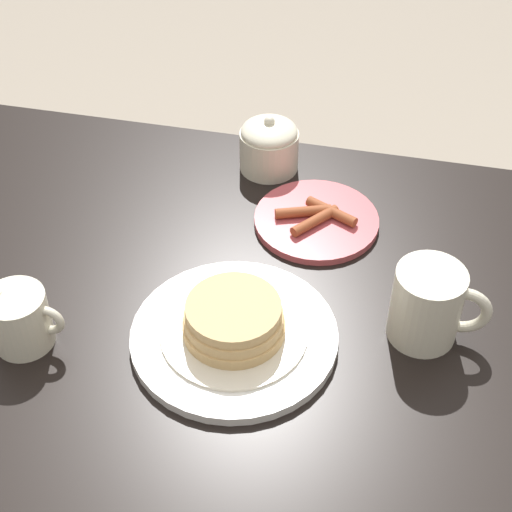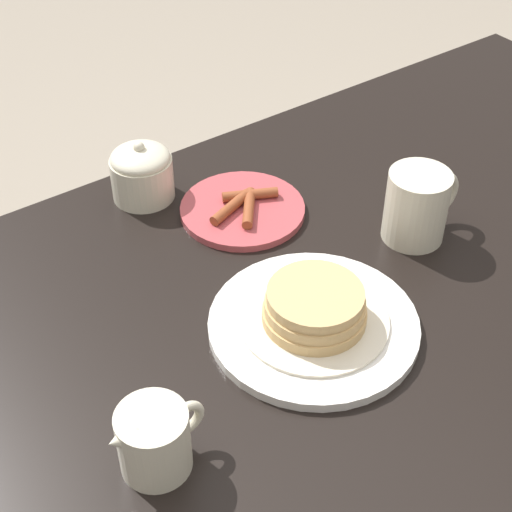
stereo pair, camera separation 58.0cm
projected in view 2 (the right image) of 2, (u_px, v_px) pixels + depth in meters
The scene contains 6 objects.
dining_table at pixel (340, 378), 0.99m from camera, with size 1.43×0.81×0.73m.
pancake_plate at pixel (315, 318), 0.87m from camera, with size 0.24×0.24×0.06m.
side_plate_bacon at pixel (243, 209), 1.05m from camera, with size 0.17×0.17×0.02m.
coffee_mug at pixel (418, 205), 0.98m from camera, with size 0.11×0.08×0.10m.
creamer_pitcher at pixel (153, 440), 0.73m from camera, with size 0.10×0.07×0.08m.
sugar_bowl at pixel (142, 172), 1.06m from camera, with size 0.08×0.08×0.09m.
Camera 2 is at (-0.46, -0.47, 1.37)m, focal length 55.00 mm.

